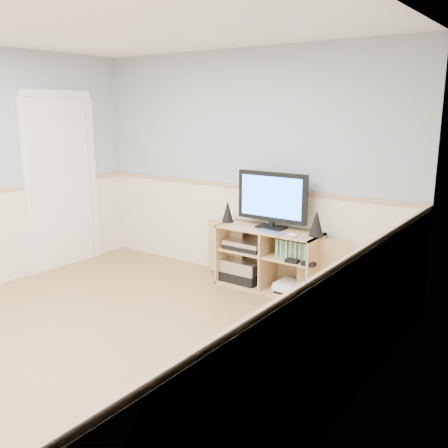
# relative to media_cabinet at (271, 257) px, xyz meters

# --- Properties ---
(room) EXTENTS (4.04, 4.54, 2.54)m
(room) POSITION_rel_media_cabinet_xyz_m (-0.53, -1.94, 0.88)
(room) COLOR #AA824B
(room) RESTS_ON ground
(media_cabinet) EXTENTS (1.73, 0.42, 0.65)m
(media_cabinet) POSITION_rel_media_cabinet_xyz_m (0.00, 0.00, 0.00)
(media_cabinet) COLOR tan
(media_cabinet) RESTS_ON floor
(monitor) EXTENTS (0.80, 0.18, 0.59)m
(monitor) POSITION_rel_media_cabinet_xyz_m (0.00, -0.00, 0.64)
(monitor) COLOR black
(monitor) RESTS_ON media_cabinet
(speaker_left) EXTENTS (0.13, 0.13, 0.24)m
(speaker_left) POSITION_rel_media_cabinet_xyz_m (-0.54, -0.03, 0.44)
(speaker_left) COLOR black
(speaker_left) RESTS_ON media_cabinet
(speaker_right) EXTENTS (0.14, 0.14, 0.27)m
(speaker_right) POSITION_rel_media_cabinet_xyz_m (0.52, -0.03, 0.45)
(speaker_right) COLOR black
(speaker_right) RESTS_ON media_cabinet
(keyboard) EXTENTS (0.33, 0.17, 0.01)m
(keyboard) POSITION_rel_media_cabinet_xyz_m (0.09, -0.19, 0.32)
(keyboard) COLOR silver
(keyboard) RESTS_ON media_cabinet
(mouse) EXTENTS (0.11, 0.09, 0.04)m
(mouse) POSITION_rel_media_cabinet_xyz_m (0.35, -0.19, 0.34)
(mouse) COLOR white
(mouse) RESTS_ON media_cabinet
(av_components) EXTENTS (0.52, 0.33, 0.47)m
(av_components) POSITION_rel_media_cabinet_xyz_m (-0.30, -0.05, -0.11)
(av_components) COLOR black
(av_components) RESTS_ON media_cabinet
(game_consoles) EXTENTS (0.45, 0.30, 0.11)m
(game_consoles) POSITION_rel_media_cabinet_xyz_m (0.29, -0.06, -0.26)
(game_consoles) COLOR white
(game_consoles) RESTS_ON media_cabinet
(game_cases) EXTENTS (0.34, 0.13, 0.19)m
(game_cases) POSITION_rel_media_cabinet_xyz_m (0.30, -0.07, 0.15)
(game_cases) COLOR #3F8C3F
(game_cases) RESTS_ON media_cabinet
(wall_outlet) EXTENTS (0.12, 0.03, 0.12)m
(wall_outlet) POSITION_rel_media_cabinet_xyz_m (0.53, 0.17, 0.27)
(wall_outlet) COLOR white
(wall_outlet) RESTS_ON wall_back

